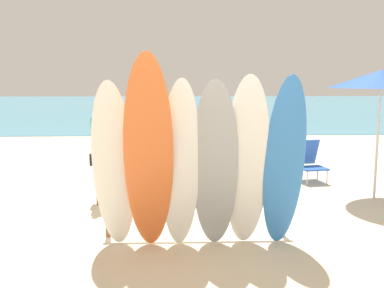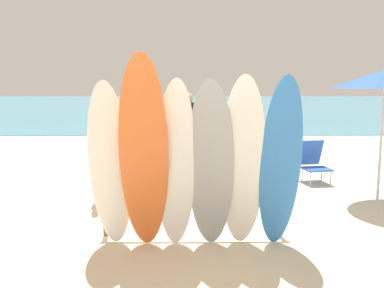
% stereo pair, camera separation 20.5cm
% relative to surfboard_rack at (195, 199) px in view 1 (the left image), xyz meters
% --- Properties ---
extents(ground, '(60.00, 60.00, 0.00)m').
position_rel_surfboard_rack_xyz_m(ground, '(0.00, 14.00, -0.50)').
color(ground, beige).
extents(ocean_water, '(60.00, 40.00, 0.02)m').
position_rel_surfboard_rack_xyz_m(ocean_water, '(0.00, 30.40, -0.49)').
color(ocean_water, teal).
rests_on(ocean_water, ground).
extents(surfboard_rack, '(2.39, 0.07, 0.65)m').
position_rel_surfboard_rack_xyz_m(surfboard_rack, '(0.00, 0.00, 0.00)').
color(surfboard_rack, brown).
rests_on(surfboard_rack, ground).
extents(surfboard_white_0, '(0.54, 0.52, 2.03)m').
position_rel_surfboard_rack_xyz_m(surfboard_white_0, '(-0.98, -0.44, 0.52)').
color(surfboard_white_0, white).
rests_on(surfboard_white_0, ground).
extents(surfboard_orange_1, '(0.58, 0.71, 2.33)m').
position_rel_surfboard_rack_xyz_m(surfboard_orange_1, '(-0.56, -0.61, 0.67)').
color(surfboard_orange_1, orange).
rests_on(surfboard_orange_1, ground).
extents(surfboard_white_2, '(0.50, 0.49, 2.05)m').
position_rel_surfboard_rack_xyz_m(surfboard_white_2, '(-0.20, -0.49, 0.53)').
color(surfboard_white_2, white).
rests_on(surfboard_white_2, ground).
extents(surfboard_grey_3, '(0.59, 0.52, 2.04)m').
position_rel_surfboard_rack_xyz_m(surfboard_grey_3, '(0.21, -0.48, 0.53)').
color(surfboard_grey_3, '#999EA3').
rests_on(surfboard_grey_3, ground).
extents(surfboard_white_4, '(0.56, 0.54, 2.10)m').
position_rel_surfboard_rack_xyz_m(surfboard_white_4, '(0.59, -0.46, 0.55)').
color(surfboard_white_4, white).
rests_on(surfboard_white_4, ground).
extents(surfboard_blue_5, '(0.54, 0.49, 2.09)m').
position_rel_surfboard_rack_xyz_m(surfboard_blue_5, '(1.03, -0.47, 0.55)').
color(surfboard_blue_5, '#337AD1').
rests_on(surfboard_blue_5, ground).
extents(beachgoer_near_rack, '(0.43, 0.59, 1.65)m').
position_rel_surfboard_rack_xyz_m(beachgoer_near_rack, '(-1.44, 1.65, 0.46)').
color(beachgoer_near_rack, brown).
rests_on(beachgoer_near_rack, ground).
extents(beachgoer_photographing, '(0.40, 0.58, 1.53)m').
position_rel_surfboard_rack_xyz_m(beachgoer_photographing, '(-1.01, 5.68, 0.39)').
color(beachgoer_photographing, '#9E704C').
rests_on(beachgoer_photographing, ground).
extents(beachgoer_strolling, '(0.56, 0.41, 1.70)m').
position_rel_surfboard_rack_xyz_m(beachgoer_strolling, '(-0.06, 5.51, 0.48)').
color(beachgoer_strolling, tan).
rests_on(beachgoer_strolling, ground).
extents(beachgoer_by_water, '(0.62, 0.37, 1.74)m').
position_rel_surfboard_rack_xyz_m(beachgoer_by_water, '(-1.08, 3.26, 0.51)').
color(beachgoer_by_water, brown).
rests_on(beachgoer_by_water, ground).
extents(beach_chair_red, '(0.61, 0.73, 0.83)m').
position_rel_surfboard_rack_xyz_m(beach_chair_red, '(2.43, 3.05, -0.06)').
color(beach_chair_red, '#B7B7BC').
rests_on(beach_chair_red, ground).
extents(beach_umbrella, '(1.72, 1.72, 2.19)m').
position_rel_surfboard_rack_xyz_m(beach_umbrella, '(3.16, 1.70, 1.54)').
color(beach_umbrella, silver).
rests_on(beach_umbrella, ground).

